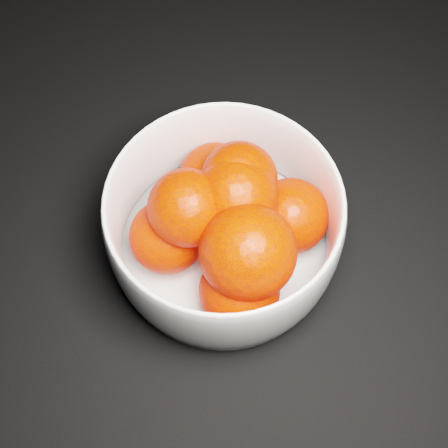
# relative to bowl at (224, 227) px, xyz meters

# --- Properties ---
(ground) EXTENTS (3.00, 3.00, 0.00)m
(ground) POSITION_rel_bowl_xyz_m (-0.25, 0.25, -0.05)
(ground) COLOR black
(ground) RESTS_ON ground
(bowl) EXTENTS (0.22, 0.22, 0.11)m
(bowl) POSITION_rel_bowl_xyz_m (0.00, 0.00, 0.00)
(bowl) COLOR silver
(bowl) RESTS_ON ground
(orange_pile) EXTENTS (0.18, 0.18, 0.12)m
(orange_pile) POSITION_rel_bowl_xyz_m (0.01, -0.00, 0.02)
(orange_pile) COLOR #F91E00
(orange_pile) RESTS_ON bowl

